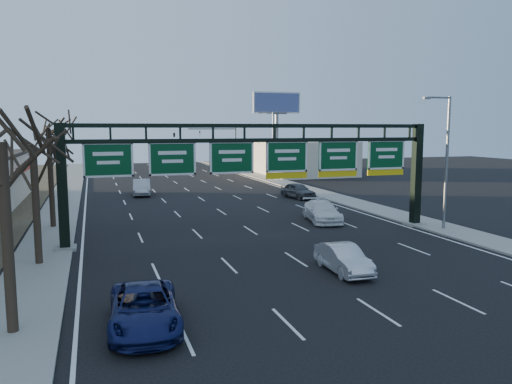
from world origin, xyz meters
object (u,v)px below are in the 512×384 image
object	(u,v)px
sign_gantry	(262,164)
car_blue_suv	(144,308)
car_silver_sedan	(343,259)
car_white_wagon	(322,211)

from	to	relation	value
sign_gantry	car_blue_suv	distance (m)	15.98
car_blue_suv	car_silver_sedan	xyz separation A→B (m)	(9.79, 3.92, -0.04)
car_silver_sedan	car_white_wagon	bearing A→B (deg)	70.45
car_blue_suv	car_white_wagon	distance (m)	21.89
car_white_wagon	car_silver_sedan	bearing A→B (deg)	-100.48
sign_gantry	car_white_wagon	bearing A→B (deg)	30.44
car_blue_suv	car_silver_sedan	distance (m)	10.54
car_blue_suv	car_silver_sedan	world-z (taller)	car_blue_suv
sign_gantry	car_silver_sedan	xyz separation A→B (m)	(1.10, -8.90, -3.96)
car_blue_suv	car_silver_sedan	bearing A→B (deg)	25.74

